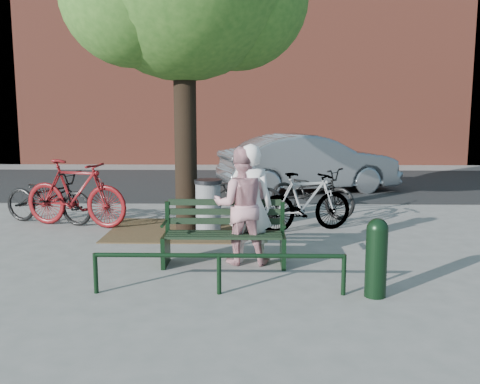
{
  "coord_description": "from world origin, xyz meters",
  "views": [
    {
      "loc": [
        0.39,
        -7.41,
        2.22
      ],
      "look_at": [
        0.21,
        1.0,
        0.91
      ],
      "focal_mm": 40.0,
      "sensor_mm": 36.0,
      "label": 1
    }
  ],
  "objects_px": {
    "bollard": "(376,255)",
    "parked_car": "(309,163)",
    "person_right": "(242,205)",
    "litter_bin": "(208,207)",
    "bicycle_c": "(237,194)",
    "person_left": "(250,204)",
    "park_bench": "(224,232)"
  },
  "relations": [
    {
      "from": "litter_bin",
      "to": "park_bench",
      "type": "bearing_deg",
      "value": -78.12
    },
    {
      "from": "person_right",
      "to": "litter_bin",
      "type": "relative_size",
      "value": 1.71
    },
    {
      "from": "person_left",
      "to": "parked_car",
      "type": "bearing_deg",
      "value": -95.82
    },
    {
      "from": "bicycle_c",
      "to": "parked_car",
      "type": "height_order",
      "value": "parked_car"
    },
    {
      "from": "bollard",
      "to": "litter_bin",
      "type": "xyz_separation_m",
      "value": [
        -2.25,
        3.11,
        -0.01
      ]
    },
    {
      "from": "person_right",
      "to": "bicycle_c",
      "type": "xyz_separation_m",
      "value": [
        -0.16,
        3.25,
        -0.35
      ]
    },
    {
      "from": "parked_car",
      "to": "park_bench",
      "type": "bearing_deg",
      "value": 147.09
    },
    {
      "from": "park_bench",
      "to": "bicycle_c",
      "type": "height_order",
      "value": "bicycle_c"
    },
    {
      "from": "person_right",
      "to": "person_left",
      "type": "bearing_deg",
      "value": -178.17
    },
    {
      "from": "park_bench",
      "to": "person_left",
      "type": "xyz_separation_m",
      "value": [
        0.37,
        0.07,
        0.39
      ]
    },
    {
      "from": "park_bench",
      "to": "person_right",
      "type": "height_order",
      "value": "person_right"
    },
    {
      "from": "person_right",
      "to": "litter_bin",
      "type": "height_order",
      "value": "person_right"
    },
    {
      "from": "person_left",
      "to": "bicycle_c",
      "type": "xyz_separation_m",
      "value": [
        -0.28,
        3.25,
        -0.37
      ]
    },
    {
      "from": "person_right",
      "to": "parked_car",
      "type": "xyz_separation_m",
      "value": [
        1.67,
        6.76,
        -0.07
      ]
    },
    {
      "from": "bicycle_c",
      "to": "parked_car",
      "type": "bearing_deg",
      "value": -25.2
    },
    {
      "from": "parked_car",
      "to": "bicycle_c",
      "type": "bearing_deg",
      "value": 135.18
    },
    {
      "from": "park_bench",
      "to": "person_left",
      "type": "distance_m",
      "value": 0.54
    },
    {
      "from": "bicycle_c",
      "to": "person_right",
      "type": "bearing_deg",
      "value": -174.66
    },
    {
      "from": "person_right",
      "to": "parked_car",
      "type": "height_order",
      "value": "person_right"
    },
    {
      "from": "person_right",
      "to": "litter_bin",
      "type": "distance_m",
      "value": 1.86
    },
    {
      "from": "bollard",
      "to": "parked_car",
      "type": "distance_m",
      "value": 8.16
    },
    {
      "from": "person_left",
      "to": "bicycle_c",
      "type": "relative_size",
      "value": 0.92
    },
    {
      "from": "bicycle_c",
      "to": "parked_car",
      "type": "relative_size",
      "value": 0.4
    },
    {
      "from": "litter_bin",
      "to": "bicycle_c",
      "type": "height_order",
      "value": "same"
    },
    {
      "from": "person_left",
      "to": "bicycle_c",
      "type": "bearing_deg",
      "value": -77.88
    },
    {
      "from": "parked_car",
      "to": "bollard",
      "type": "bearing_deg",
      "value": 162.45
    },
    {
      "from": "park_bench",
      "to": "litter_bin",
      "type": "relative_size",
      "value": 1.75
    },
    {
      "from": "park_bench",
      "to": "litter_bin",
      "type": "bearing_deg",
      "value": 101.88
    },
    {
      "from": "person_right",
      "to": "bicycle_c",
      "type": "height_order",
      "value": "person_right"
    },
    {
      "from": "litter_bin",
      "to": "parked_car",
      "type": "distance_m",
      "value": 5.54
    },
    {
      "from": "person_left",
      "to": "parked_car",
      "type": "height_order",
      "value": "person_left"
    },
    {
      "from": "bicycle_c",
      "to": "parked_car",
      "type": "distance_m",
      "value": 3.97
    }
  ]
}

